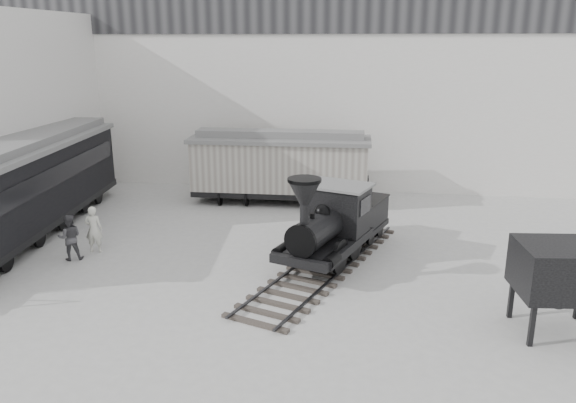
% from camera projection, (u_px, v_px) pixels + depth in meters
% --- Properties ---
extents(ground, '(90.00, 90.00, 0.00)m').
position_uv_depth(ground, '(243.00, 303.00, 17.11)').
color(ground, '#9E9E9B').
extents(north_wall, '(34.00, 2.51, 11.00)m').
position_uv_depth(north_wall, '(303.00, 82.00, 29.81)').
color(north_wall, silver).
rests_on(north_wall, ground).
extents(locomotive, '(5.33, 10.01, 3.48)m').
position_uv_depth(locomotive, '(333.00, 227.00, 20.05)').
color(locomotive, '#2A2724').
rests_on(locomotive, ground).
extents(boxcar, '(8.75, 2.93, 3.56)m').
position_uv_depth(boxcar, '(280.00, 165.00, 27.25)').
color(boxcar, black).
rests_on(boxcar, ground).
extents(passenger_coach, '(4.13, 14.00, 3.69)m').
position_uv_depth(passenger_coach, '(26.00, 186.00, 22.67)').
color(passenger_coach, black).
rests_on(passenger_coach, ground).
extents(visitor_a, '(0.71, 0.52, 1.80)m').
position_uv_depth(visitor_a, '(94.00, 229.00, 20.97)').
color(visitor_a, silver).
rests_on(visitor_a, ground).
extents(visitor_b, '(1.02, 0.92, 1.70)m').
position_uv_depth(visitor_b, '(70.00, 237.00, 20.26)').
color(visitor_b, '#404043').
rests_on(visitor_b, ground).
extents(coal_hopper, '(2.50, 2.13, 2.52)m').
position_uv_depth(coal_hopper, '(561.00, 276.00, 14.98)').
color(coal_hopper, black).
rests_on(coal_hopper, ground).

